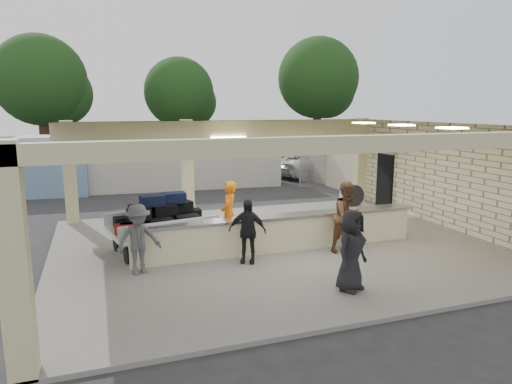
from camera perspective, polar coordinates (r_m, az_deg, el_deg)
name	(u,v)px	position (r m, az deg, el deg)	size (l,w,h in m)	color
ground	(273,248)	(13.18, 2.09, -7.03)	(120.00, 120.00, 0.00)	#252528
pavilion	(271,197)	(13.52, 1.94, -0.67)	(12.01, 10.00, 3.55)	slate
baggage_counter	(279,233)	(12.57, 2.94, -5.12)	(8.20, 0.58, 0.98)	beige
luggage_cart	(160,221)	(12.66, -11.95, -3.55)	(2.94, 2.12, 1.57)	silver
drum_fan	(352,196)	(17.70, 11.91, -0.48)	(0.97, 0.53, 1.06)	silver
baggage_handler	(229,214)	(12.81, -3.39, -2.77)	(0.68, 0.37, 1.86)	orange
passenger_a	(347,217)	(12.60, 11.37, -3.04)	(0.93, 0.41, 1.92)	brown
passenger_b	(247,231)	(11.49, -1.10, -4.92)	(0.95, 0.35, 1.63)	black
passenger_c	(138,239)	(11.06, -14.48, -5.75)	(1.08, 0.38, 1.67)	#4B4C50
passenger_d	(351,250)	(9.97, 11.84, -7.15)	(0.86, 0.35, 1.76)	black
car_white_a	(317,164)	(26.83, 7.68, 3.50)	(2.45, 5.18, 1.48)	silver
car_white_b	(359,158)	(31.09, 12.71, 4.19)	(1.62, 4.35, 1.37)	silver
car_dark	(263,158)	(29.13, 0.94, 4.25)	(1.68, 4.77, 1.59)	black
container_white	(156,161)	(23.22, -12.43, 3.75)	(12.33, 2.47, 2.67)	#BABAB6
fence	(400,162)	(26.08, 17.61, 3.60)	(12.06, 0.06, 2.03)	gray
tree_left	(46,84)	(36.02, -24.81, 12.14)	(6.60, 6.30, 9.00)	#382619
tree_mid	(183,95)	(38.49, -9.17, 11.86)	(6.00, 5.60, 8.00)	#382619
tree_right	(320,82)	(41.49, 8.05, 13.51)	(7.20, 7.00, 10.00)	#382619
adjacent_building	(367,151)	(25.99, 13.69, 4.98)	(6.00, 8.00, 3.20)	beige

